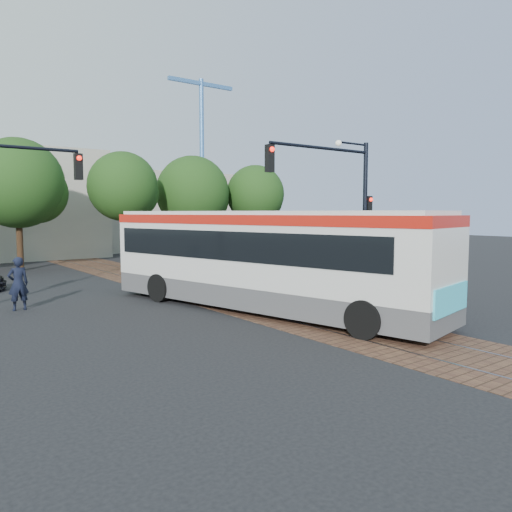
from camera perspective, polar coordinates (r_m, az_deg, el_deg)
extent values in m
plane|color=black|center=(18.48, -0.26, -5.56)|extent=(120.00, 120.00, 0.00)
cube|color=brown|center=(21.78, -6.55, -3.96)|extent=(3.60, 40.00, 0.01)
cube|color=slate|center=(21.42, -8.29, -4.12)|extent=(0.06, 40.00, 0.01)
cube|color=slate|center=(22.16, -4.87, -3.77)|extent=(0.06, 40.00, 0.01)
cylinder|color=#382314|center=(32.08, -25.38, 1.26)|extent=(0.36, 0.36, 3.12)
sphere|color=#193F14|center=(32.07, -25.61, 7.53)|extent=(5.20, 5.20, 5.20)
cylinder|color=#382314|center=(33.03, -14.85, 1.89)|extent=(0.36, 0.36, 3.39)
sphere|color=#193F14|center=(33.03, -14.98, 7.70)|extent=(4.40, 4.40, 4.40)
cylinder|color=#382314|center=(36.15, -7.21, 1.86)|extent=(0.36, 0.36, 2.86)
sphere|color=#193F14|center=(36.13, -7.27, 7.22)|extent=(5.20, 5.20, 5.20)
cylinder|color=#382314|center=(38.21, -0.08, 2.26)|extent=(0.36, 0.36, 3.12)
sphere|color=#193F14|center=(38.19, -0.08, 7.08)|extent=(4.40, 4.40, 4.40)
cube|color=#ADA899|center=(50.10, -9.73, 5.06)|extent=(18.00, 10.00, 7.00)
cylinder|color=#3F72B2|center=(56.78, -6.20, 10.64)|extent=(0.50, 0.50, 18.00)
cube|color=#3F72B2|center=(58.24, -6.28, 19.00)|extent=(8.00, 0.40, 0.40)
cube|color=#49494B|center=(17.29, 0.74, -4.32)|extent=(5.41, 13.09, 0.75)
cube|color=silver|center=(17.12, 0.74, 0.27)|extent=(5.43, 13.09, 2.03)
cube|color=black|center=(17.31, -0.07, 1.38)|extent=(5.21, 11.86, 0.96)
cube|color=#B0170D|center=(17.07, 0.75, 4.20)|extent=(5.47, 13.10, 0.32)
cube|color=silver|center=(17.07, 0.75, 4.92)|extent=(5.25, 12.66, 0.15)
cube|color=black|center=(13.95, 20.85, 0.62)|extent=(1.70, 0.50, 0.96)
cube|color=#36BDDA|center=(14.04, 21.39, -4.64)|extent=(2.31, 0.58, 0.75)
cube|color=orange|center=(17.65, 6.30, -1.71)|extent=(1.11, 4.70, 1.17)
cylinder|color=black|center=(13.76, 12.31, -7.08)|extent=(0.60, 1.12, 1.07)
cylinder|color=black|center=(15.93, 16.52, -5.53)|extent=(0.60, 1.12, 1.07)
cylinder|color=black|center=(19.34, -10.93, -3.58)|extent=(0.60, 1.12, 1.07)
cylinder|color=black|center=(20.93, -5.66, -2.86)|extent=(0.60, 1.12, 1.07)
cube|color=gray|center=(20.97, 12.03, -4.20)|extent=(2.20, 5.20, 0.15)
cube|color=olive|center=(20.95, 12.04, -3.89)|extent=(1.90, 4.80, 0.08)
sphere|color=#1E4719|center=(19.58, 14.82, -3.41)|extent=(0.70, 0.70, 0.70)
sphere|color=#1E4719|center=(20.98, 13.02, -2.54)|extent=(0.90, 0.90, 0.90)
sphere|color=#1E4719|center=(21.68, 8.93, -2.37)|extent=(0.80, 0.80, 0.80)
sphere|color=#1E4719|center=(22.54, 9.26, -2.35)|extent=(0.60, 0.60, 0.60)
cylinder|color=black|center=(21.06, 12.32, 4.42)|extent=(0.18, 0.18, 6.00)
cylinder|color=black|center=(19.40, 7.51, 12.15)|extent=(5.00, 0.12, 0.12)
cube|color=black|center=(17.69, 1.57, 11.09)|extent=(0.28, 0.22, 0.95)
sphere|color=#FF190C|center=(17.62, 1.86, 12.10)|extent=(0.18, 0.18, 0.18)
cube|color=black|center=(21.23, 12.73, 5.49)|extent=(0.26, 0.20, 0.90)
sphere|color=#FF190C|center=(21.15, 13.02, 6.30)|extent=(0.16, 0.16, 0.16)
cube|color=white|center=(20.86, 12.22, 3.31)|extent=(0.04, 0.45, 0.55)
cube|color=yellow|center=(20.88, 12.19, 1.53)|extent=(0.04, 0.45, 0.45)
cylinder|color=black|center=(20.65, 10.98, 12.50)|extent=(1.60, 0.08, 0.08)
sphere|color=silver|center=(20.06, 9.41, 12.60)|extent=(0.24, 0.24, 0.24)
cylinder|color=black|center=(19.07, -26.29, 11.15)|extent=(4.50, 0.12, 0.12)
cube|color=black|center=(19.56, -19.64, 9.59)|extent=(0.28, 0.22, 0.95)
sphere|color=#FF190C|center=(19.45, -19.54, 10.51)|extent=(0.18, 0.18, 0.18)
imported|color=black|center=(19.11, -25.54, -2.87)|extent=(0.70, 0.48, 1.87)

